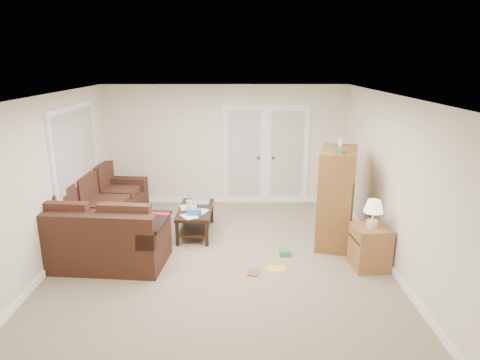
{
  "coord_description": "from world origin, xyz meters",
  "views": [
    {
      "loc": [
        0.25,
        -6.06,
        2.97
      ],
      "look_at": [
        0.3,
        0.59,
        1.1
      ],
      "focal_mm": 32.0,
      "sensor_mm": 36.0,
      "label": 1
    }
  ],
  "objects_px": {
    "tv_armoire": "(336,197)",
    "side_cabinet": "(370,244)",
    "coffee_table": "(196,219)",
    "sectional_sofa": "(100,224)"
  },
  "relations": [
    {
      "from": "tv_armoire",
      "to": "side_cabinet",
      "type": "bearing_deg",
      "value": -54.35
    },
    {
      "from": "coffee_table",
      "to": "tv_armoire",
      "type": "distance_m",
      "value": 2.46
    },
    {
      "from": "sectional_sofa",
      "to": "tv_armoire",
      "type": "height_order",
      "value": "tv_armoire"
    },
    {
      "from": "sectional_sofa",
      "to": "tv_armoire",
      "type": "xyz_separation_m",
      "value": [
        3.9,
        0.02,
        0.45
      ]
    },
    {
      "from": "sectional_sofa",
      "to": "coffee_table",
      "type": "distance_m",
      "value": 1.61
    },
    {
      "from": "coffee_table",
      "to": "tv_armoire",
      "type": "bearing_deg",
      "value": -9.04
    },
    {
      "from": "coffee_table",
      "to": "side_cabinet",
      "type": "distance_m",
      "value": 2.99
    },
    {
      "from": "coffee_table",
      "to": "tv_armoire",
      "type": "height_order",
      "value": "tv_armoire"
    },
    {
      "from": "sectional_sofa",
      "to": "coffee_table",
      "type": "xyz_separation_m",
      "value": [
        1.54,
        0.44,
        -0.1
      ]
    },
    {
      "from": "coffee_table",
      "to": "sectional_sofa",
      "type": "bearing_deg",
      "value": -162.69
    }
  ]
}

